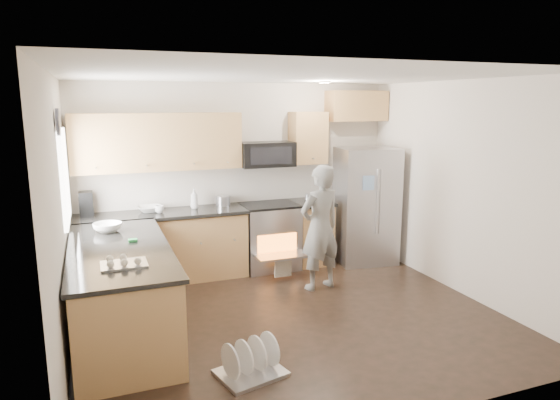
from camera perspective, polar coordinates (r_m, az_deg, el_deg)
name	(u,v)px	position (r m, az deg, el deg)	size (l,w,h in m)	color
ground	(291,317)	(5.66, 1.27, -13.24)	(4.50, 4.50, 0.00)	black
room_shell	(288,167)	(5.20, 0.91, 3.82)	(4.54, 4.04, 2.62)	beige
back_cabinet_run	(203,206)	(6.80, -8.84, -0.64)	(4.45, 0.64, 2.50)	#9F723F
peninsula	(122,291)	(5.37, -17.64, -9.85)	(0.96, 2.36, 1.02)	#9F723F
stove_range	(269,221)	(7.06, -1.24, -2.47)	(0.76, 0.97, 1.79)	#B7B7BC
refrigerator	(366,206)	(7.40, 9.80, -0.64)	(0.91, 0.75, 1.69)	#B7B7BC
person	(320,228)	(6.26, 4.59, -3.17)	(0.58, 0.38, 1.59)	gray
dish_rack	(251,365)	(4.57, -3.38, -18.31)	(0.64, 0.56, 0.34)	#B7B7BC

